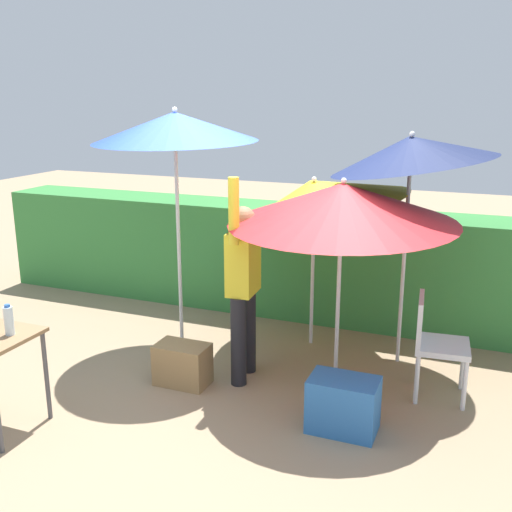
% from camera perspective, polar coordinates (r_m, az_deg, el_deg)
% --- Properties ---
extents(ground_plane, '(24.00, 24.00, 0.00)m').
position_cam_1_polar(ground_plane, '(5.60, -1.16, -11.68)').
color(ground_plane, '#9E8466').
extents(hedge_row, '(8.00, 0.70, 1.27)m').
position_cam_1_polar(hedge_row, '(7.03, 4.78, -0.53)').
color(hedge_row, '#38843D').
rests_on(hedge_row, ground_plane).
extents(umbrella_rainbow, '(1.87, 1.84, 2.00)m').
position_cam_1_polar(umbrella_rainbow, '(5.92, 5.55, 5.67)').
color(umbrella_rainbow, silver).
rests_on(umbrella_rainbow, ground_plane).
extents(umbrella_orange, '(1.57, 1.58, 2.42)m').
position_cam_1_polar(umbrella_orange, '(5.78, -7.71, 12.04)').
color(umbrella_orange, silver).
rests_on(umbrella_orange, ground_plane).
extents(umbrella_yellow, '(1.50, 1.48, 2.30)m').
position_cam_1_polar(umbrella_yellow, '(5.58, 14.54, 9.62)').
color(umbrella_yellow, silver).
rests_on(umbrella_yellow, ground_plane).
extents(umbrella_navy, '(1.97, 1.98, 1.85)m').
position_cam_1_polar(umbrella_navy, '(5.14, 8.21, 4.98)').
color(umbrella_navy, silver).
rests_on(umbrella_navy, ground_plane).
extents(person_vendor, '(0.25, 0.56, 1.88)m').
position_cam_1_polar(person_vendor, '(5.30, -1.23, -2.35)').
color(person_vendor, black).
rests_on(person_vendor, ground_plane).
extents(chair_plastic, '(0.48, 0.48, 0.89)m').
position_cam_1_polar(chair_plastic, '(5.35, 16.58, -7.69)').
color(chair_plastic, silver).
rests_on(chair_plastic, ground_plane).
extents(cooler_box, '(0.53, 0.34, 0.43)m').
position_cam_1_polar(cooler_box, '(4.80, 8.29, -13.82)').
color(cooler_box, '#2D6BB7').
rests_on(cooler_box, ground_plane).
extents(crate_cardboard, '(0.47, 0.29, 0.37)m').
position_cam_1_polar(crate_cardboard, '(5.50, -7.00, -10.18)').
color(crate_cardboard, '#9E7A4C').
rests_on(crate_cardboard, ground_plane).
extents(bottle_water, '(0.07, 0.07, 0.24)m').
position_cam_1_polar(bottle_water, '(4.87, -22.45, -5.69)').
color(bottle_water, silver).
rests_on(bottle_water, folding_table).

